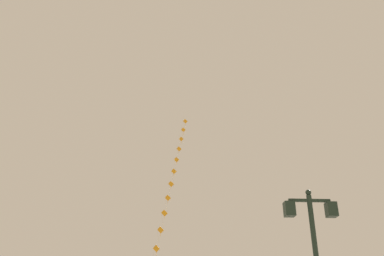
{
  "coord_description": "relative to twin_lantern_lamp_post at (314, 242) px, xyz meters",
  "views": [
    {
      "loc": [
        -0.82,
        -1.21,
        1.38
      ],
      "look_at": [
        0.11,
        16.41,
        9.62
      ],
      "focal_mm": 38.73,
      "sensor_mm": 36.0,
      "label": 1
    }
  ],
  "objects": [
    {
      "name": "kite_train",
      "position": [
        -3.96,
        17.55,
        6.45
      ],
      "size": [
        3.03,
        12.29,
        18.33
      ],
      "color": "brown",
      "rests_on": "ground_plane"
    },
    {
      "name": "twin_lantern_lamp_post",
      "position": [
        0.0,
        0.0,
        0.0
      ],
      "size": [
        1.45,
        0.28,
        4.72
      ],
      "color": "#1E2D23",
      "rests_on": "ground_plane"
    }
  ]
}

